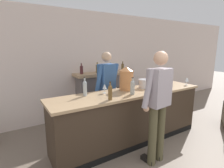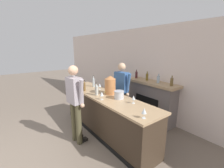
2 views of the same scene
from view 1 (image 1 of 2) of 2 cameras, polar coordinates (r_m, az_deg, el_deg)
The scene contains 14 objects.
wall_back_panel at distance 4.84m, azimuth -5.25°, elevation 6.31°, with size 12.00×0.07×2.75m.
bar_counter at distance 3.51m, azimuth 6.02°, elevation -10.48°, with size 3.13×0.74×1.01m.
fireplace_stone at distance 4.79m, azimuth -2.68°, elevation -3.05°, with size 1.61×0.52×1.46m.
person_customer at distance 2.78m, azimuth 14.79°, elevation -6.20°, with size 0.66×0.34×1.79m.
person_bartender at distance 3.80m, azimuth -1.69°, elevation -1.36°, with size 0.65×0.37×1.75m.
copper_dispenser at distance 3.42m, azimuth 4.72°, elevation 1.88°, with size 0.28×0.32×0.46m.
ice_bucket_steel at distance 3.67m, azimuth 10.41°, elevation 0.14°, with size 0.23×0.23×0.18m.
wine_bottle_riesling_slim at distance 3.04m, azimuth -8.85°, elevation -1.18°, with size 0.07×0.07×0.33m.
wine_bottle_burgundy_dark at distance 2.78m, azimuth -0.59°, elevation -2.53°, with size 0.07×0.07×0.30m.
wine_bottle_cabernet_heavy at distance 3.12m, azimuth 6.72°, elevation -0.87°, with size 0.08×0.08×0.31m.
wine_glass_back_row at distance 4.21m, azimuth 23.25°, elevation 1.35°, with size 0.08×0.08×0.18m.
wine_glass_near_bucket at distance 3.18m, azimuth -2.46°, elevation -0.89°, with size 0.08×0.08×0.17m.
wine_glass_front_right at distance 3.98m, azimuth 14.26°, elevation 1.27°, with size 0.07×0.07×0.17m.
wine_glass_front_left at distance 3.29m, azimuth 12.26°, elevation -0.59°, with size 0.08×0.08×0.18m.
Camera 1 is at (-2.16, -0.40, 1.83)m, focal length 28.00 mm.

